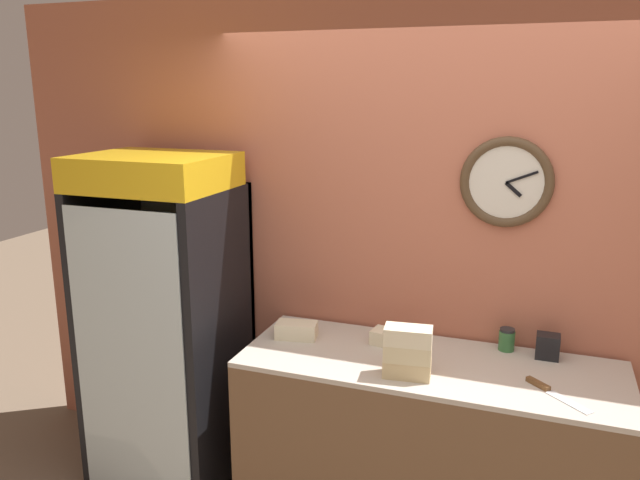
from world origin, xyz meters
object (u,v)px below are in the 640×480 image
Objects in this scene: sandwich_stack_middle at (408,352)px; napkin_dispenser at (548,346)px; sandwich_stack_bottom at (407,368)px; condiment_jar at (507,339)px; sandwich_stack_top at (408,336)px; chefs_knife at (549,390)px; beverage_cooler at (170,304)px; sandwich_flat_left at (391,338)px; sandwich_flat_right at (297,330)px.

sandwich_stack_middle is 0.74m from napkin_dispenser.
sandwich_stack_bottom is 1.97× the size of condiment_jar.
sandwich_stack_bottom is at bearing 0.00° from sandwich_stack_middle.
sandwich_stack_bottom is 0.16m from sandwich_stack_top.
sandwich_stack_middle is at bearing -173.97° from chefs_knife.
beverage_cooler is 8.32× the size of sandwich_stack_middle.
sandwich_stack_middle is 0.82× the size of chefs_knife.
beverage_cooler is at bearing -175.41° from sandwich_flat_left.
sandwich_stack_top is 0.64m from chefs_knife.
sandwich_stack_top is at bearing 0.00° from sandwich_stack_bottom.
beverage_cooler is 1.42m from sandwich_stack_bottom.
sandwich_stack_top is 1.88× the size of napkin_dispenser.
sandwich_stack_top is (0.00, 0.00, 0.08)m from sandwich_stack_middle.
sandwich_stack_middle is at bearing 0.00° from sandwich_stack_bottom.
napkin_dispenser reaches higher than sandwich_flat_left.
sandwich_flat_left is at bearing 115.29° from sandwich_stack_top.
condiment_jar is at bearing 48.57° from sandwich_stack_middle.
napkin_dispenser is (0.19, -0.03, 0.00)m from condiment_jar.
sandwich_flat_right is 2.03× the size of condiment_jar.
condiment_jar is 0.20m from napkin_dispenser.
napkin_dispenser is at bearing 35.75° from sandwich_stack_middle.
sandwich_stack_bottom is at bearing -64.71° from sandwich_flat_left.
beverage_cooler is 1.42m from sandwich_stack_middle.
sandwich_flat_right is 1.92× the size of napkin_dispenser.
napkin_dispenser reaches higher than condiment_jar.
chefs_knife is at bearing 6.03° from sandwich_stack_middle.
sandwich_flat_right is (-0.64, 0.24, -0.08)m from sandwich_stack_middle.
condiment_jar is 0.95× the size of napkin_dispenser.
napkin_dispenser is at bearing 8.56° from sandwich_flat_right.
chefs_knife is (0.61, 0.06, -0.03)m from sandwich_stack_bottom.
sandwich_stack_top reaches higher than condiment_jar.
sandwich_flat_left is 0.58m from condiment_jar.
chefs_knife is (1.26, -0.18, -0.03)m from sandwich_flat_right.
beverage_cooler is 15.65× the size of napkin_dispenser.
beverage_cooler is 8.93× the size of sandwich_flat_left.
condiment_jar is at bearing 171.61° from napkin_dispenser.
napkin_dispenser is at bearing 35.75° from sandwich_stack_bottom.
condiment_jar reaches higher than chefs_knife.
sandwich_flat_right reaches higher than sandwich_stack_bottom.
sandwich_stack_middle is 0.62m from chefs_knife.
condiment_jar is at bearing 7.42° from beverage_cooler.
sandwich_stack_top is at bearing -131.43° from condiment_jar.
condiment_jar is at bearing 13.59° from sandwich_flat_left.
sandwich_stack_middle is at bearing -131.43° from condiment_jar.
sandwich_stack_bottom is 0.36m from sandwich_flat_left.
sandwich_flat_right is 0.84× the size of chefs_knife.
condiment_jar is (1.81, 0.24, -0.04)m from beverage_cooler.
sandwich_flat_left reaches higher than chefs_knife.
sandwich_stack_top is at bearing -64.71° from sandwich_flat_left.
sandwich_stack_middle is at bearing -144.25° from napkin_dispenser.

